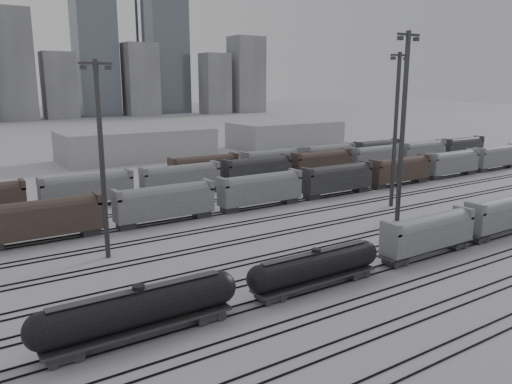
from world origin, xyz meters
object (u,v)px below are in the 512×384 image
tank_car_b (316,266)px  hopper_car_a (428,232)px  hopper_car_b (504,212)px  tank_car_a (140,309)px  light_mast_c (403,123)px

tank_car_b → hopper_car_a: hopper_car_a is taller
hopper_car_a → hopper_car_b: 15.81m
tank_car_b → hopper_car_a: size_ratio=1.16×
tank_car_a → hopper_car_a: size_ratio=1.27×
tank_car_a → hopper_car_b: 51.49m
light_mast_c → tank_car_b: bearing=-154.4°
tank_car_b → hopper_car_b: 33.11m
tank_car_a → tank_car_b: tank_car_a is taller
tank_car_b → light_mast_c: (26.75, 12.83, 12.26)m
tank_car_b → light_mast_c: size_ratio=0.59×
tank_car_b → hopper_car_a: bearing=-0.0°
tank_car_b → hopper_car_b: (33.10, 0.00, 0.86)m
hopper_car_a → hopper_car_b: bearing=0.0°
tank_car_a → hopper_car_a: hopper_car_a is taller
hopper_car_a → light_mast_c: 19.65m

